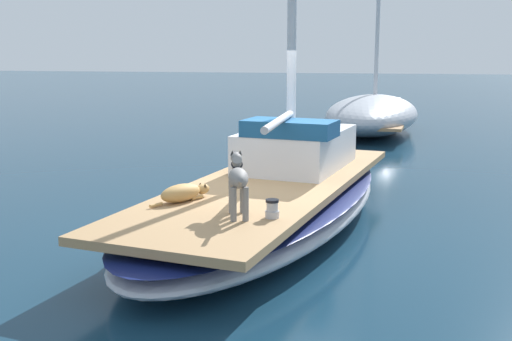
# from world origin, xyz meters

# --- Properties ---
(ground_plane) EXTENTS (120.00, 120.00, 0.00)m
(ground_plane) POSITION_xyz_m (0.00, 0.00, 0.00)
(ground_plane) COLOR #143347
(sailboat_main) EXTENTS (3.79, 7.57, 0.66)m
(sailboat_main) POSITION_xyz_m (0.00, 0.00, 0.34)
(sailboat_main) COLOR #B2B7C1
(sailboat_main) RESTS_ON ground
(cabin_house) EXTENTS (1.78, 2.45, 0.84)m
(cabin_house) POSITION_xyz_m (0.22, 1.10, 1.01)
(cabin_house) COLOR silver
(cabin_house) RESTS_ON sailboat_main
(dog_tan) EXTENTS (0.56, 0.86, 0.22)m
(dog_tan) POSITION_xyz_m (-0.85, -1.37, 0.77)
(dog_tan) COLOR tan
(dog_tan) RESTS_ON sailboat_main
(dog_grey) EXTENTS (0.38, 0.92, 0.70)m
(dog_grey) POSITION_xyz_m (-0.02, -1.91, 1.08)
(dog_grey) COLOR gray
(dog_grey) RESTS_ON sailboat_main
(deck_winch) EXTENTS (0.16, 0.16, 0.21)m
(deck_winch) POSITION_xyz_m (0.37, -1.92, 0.76)
(deck_winch) COLOR #B7B7BC
(deck_winch) RESTS_ON sailboat_main
(moored_boat_far_astern) EXTENTS (3.21, 6.26, 7.58)m
(moored_boat_far_astern) POSITION_xyz_m (1.23, 10.67, 0.60)
(moored_boat_far_astern) COLOR #B2B7C1
(moored_boat_far_astern) RESTS_ON ground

